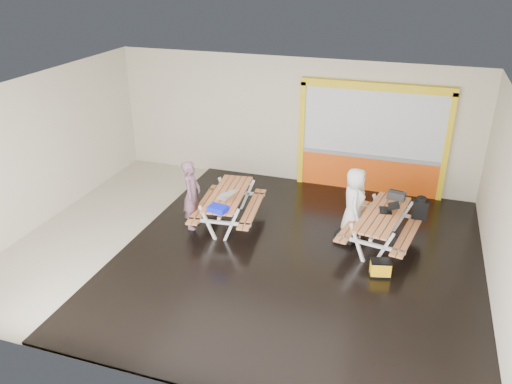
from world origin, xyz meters
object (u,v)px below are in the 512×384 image
(backpack, at_px, (420,209))
(fluke_bag, at_px, (380,268))
(blue_pouch, at_px, (218,209))
(person_left, at_px, (192,195))
(laptop_right, at_px, (388,209))
(picnic_table_right, at_px, (382,221))
(picnic_table_left, at_px, (228,201))
(dark_case, at_px, (346,236))
(person_right, at_px, (354,202))
(toolbox, at_px, (396,196))
(laptop_left, at_px, (227,195))

(backpack, height_order, fluke_bag, backpack)
(blue_pouch, bearing_deg, backpack, 21.67)
(person_left, distance_m, backpack, 5.17)
(laptop_right, relative_size, fluke_bag, 0.98)
(blue_pouch, bearing_deg, picnic_table_right, 16.44)
(picnic_table_left, height_order, dark_case, picnic_table_left)
(blue_pouch, height_order, fluke_bag, blue_pouch)
(laptop_right, bearing_deg, dark_case, -170.71)
(laptop_right, xyz_separation_m, fluke_bag, (0.03, -1.35, -0.68))
(person_right, xyz_separation_m, blue_pouch, (-2.76, -1.28, 0.02))
(toolbox, bearing_deg, backpack, -15.97)
(fluke_bag, bearing_deg, laptop_left, 166.02)
(laptop_right, xyz_separation_m, dark_case, (-0.84, -0.14, -0.77))
(laptop_right, bearing_deg, person_left, -171.53)
(picnic_table_right, height_order, toolbox, toolbox)
(person_left, height_order, laptop_right, person_left)
(toolbox, bearing_deg, picnic_table_left, -166.62)
(blue_pouch, distance_m, backpack, 4.50)
(laptop_right, distance_m, backpack, 0.84)
(person_left, relative_size, blue_pouch, 4.14)
(laptop_left, height_order, laptop_right, same)
(fluke_bag, bearing_deg, person_right, 118.29)
(picnic_table_right, xyz_separation_m, backpack, (0.76, 0.65, 0.12))
(laptop_right, bearing_deg, backpack, 37.13)
(toolbox, xyz_separation_m, fluke_bag, (-0.09, -2.01, -0.71))
(picnic_table_right, relative_size, dark_case, 5.22)
(picnic_table_right, bearing_deg, fluke_bag, -83.92)
(picnic_table_right, relative_size, laptop_left, 5.02)
(dark_case, bearing_deg, person_right, 72.46)
(picnic_table_left, bearing_deg, laptop_right, 3.70)
(person_left, distance_m, person_right, 3.70)
(person_right, bearing_deg, picnic_table_right, -121.59)
(picnic_table_right, relative_size, person_left, 1.42)
(person_right, height_order, backpack, person_right)
(picnic_table_right, bearing_deg, person_right, 157.98)
(person_right, xyz_separation_m, toolbox, (0.88, 0.54, 0.05))
(laptop_left, distance_m, dark_case, 2.86)
(laptop_left, xyz_separation_m, toolbox, (3.70, 1.11, 0.04))
(person_left, bearing_deg, toolbox, -82.14)
(laptop_left, xyz_separation_m, blue_pouch, (0.07, -0.71, 0.00))
(toolbox, bearing_deg, blue_pouch, -153.45)
(person_left, distance_m, blue_pouch, 1.00)
(laptop_left, distance_m, blue_pouch, 0.71)
(blue_pouch, bearing_deg, fluke_bag, -3.07)
(picnic_table_right, bearing_deg, laptop_left, -175.08)
(person_left, relative_size, dark_case, 3.69)
(laptop_right, xyz_separation_m, backpack, (0.66, 0.50, -0.14))
(picnic_table_right, distance_m, dark_case, 0.90)
(picnic_table_right, xyz_separation_m, dark_case, (-0.74, 0.01, -0.51))
(picnic_table_left, bearing_deg, fluke_bag, -16.89)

